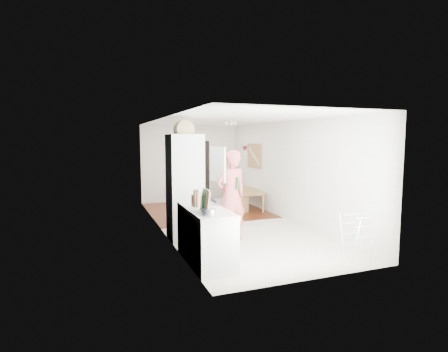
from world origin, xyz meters
TOP-DOWN VIEW (x-y plane):
  - room_shell at (0.00, 0.00)m, footprint 3.20×7.00m
  - floor at (0.00, 0.00)m, footprint 3.20×7.00m
  - wood_floor_overlay at (0.00, 1.85)m, footprint 3.20×3.30m
  - sage_wall_panel at (-1.59, -2.00)m, footprint 0.02×3.00m
  - tile_splashback at (-1.59, -2.55)m, footprint 0.02×1.90m
  - doorway_recess at (0.20, 3.48)m, footprint 0.90×0.04m
  - base_cabinet at (-1.30, -2.55)m, footprint 0.60×0.90m
  - worktop at (-1.30, -2.55)m, footprint 0.62×0.92m
  - range_cooker at (-1.30, -1.80)m, footprint 0.60×0.60m
  - cooker_top at (-1.30, -1.80)m, footprint 0.60×0.60m
  - fridge_housing at (-1.27, -0.78)m, footprint 0.66×0.66m
  - fridge_door at (-0.66, -1.08)m, footprint 0.14×0.56m
  - fridge_interior at (-0.96, -0.78)m, footprint 0.02×0.52m
  - pinboard at (1.58, 1.90)m, footprint 0.03×0.90m
  - pinboard_frame at (1.57, 1.90)m, footprint 0.00×0.94m
  - wall_sconce at (1.54, 2.55)m, footprint 0.18×0.18m
  - person at (-0.43, -1.22)m, footprint 0.87×0.64m
  - dining_table at (1.15, 1.71)m, footprint 0.92×1.45m
  - dining_chair at (0.77, 1.25)m, footprint 0.53×0.53m
  - stool at (-0.12, 0.25)m, footprint 0.34×0.34m
  - grey_drape at (-0.11, 0.22)m, footprint 0.39×0.39m
  - drying_rack at (1.16, -3.06)m, footprint 0.41×0.37m
  - bread_bin at (-1.29, -0.83)m, footprint 0.40×0.38m
  - red_casserole at (-1.28, -1.85)m, footprint 0.31×0.31m
  - steel_pan at (-1.41, -2.80)m, footprint 0.23×0.23m
  - held_bottle at (-0.35, -1.35)m, footprint 0.05×0.05m
  - bottle_a at (-1.43, -2.58)m, footprint 0.07×0.07m
  - bottle_b at (-1.36, -2.47)m, footprint 0.07×0.07m
  - bottle_c at (-1.40, -2.54)m, footprint 0.10×0.10m
  - pepper_mill_front at (-1.41, -2.02)m, footprint 0.06×0.06m
  - pepper_mill_back at (-1.39, -2.14)m, footprint 0.07×0.07m
  - chopping_boards at (-1.41, -2.60)m, footprint 0.07×0.28m

SIDE VIEW (x-z plane):
  - floor at x=0.00m, z-range -0.01..0.01m
  - wood_floor_overlay at x=0.00m, z-range 0.00..0.01m
  - stool at x=-0.12m, z-range 0.00..0.42m
  - dining_table at x=1.15m, z-range 0.00..0.48m
  - drying_rack at x=1.16m, z-range 0.00..0.78m
  - base_cabinet at x=-1.30m, z-range 0.00..0.86m
  - range_cooker at x=-1.30m, z-range 0.00..0.88m
  - dining_chair at x=0.77m, z-range 0.00..1.00m
  - grey_drape at x=-0.11m, z-range 0.42..0.59m
  - worktop at x=-1.30m, z-range 0.86..0.92m
  - cooker_top at x=-1.30m, z-range 0.88..0.92m
  - steel_pan at x=-1.41m, z-range 0.92..1.02m
  - doorway_recess at x=0.20m, z-range 0.00..2.00m
  - red_casserole at x=-1.28m, z-range 0.92..1.09m
  - pepper_mill_front at x=-1.41m, z-range 0.92..1.15m
  - bottle_c at x=-1.40m, z-range 0.92..1.16m
  - pepper_mill_back at x=-1.39m, z-range 0.92..1.16m
  - bottle_b at x=-1.36m, z-range 0.92..1.18m
  - bottle_a at x=-1.43m, z-range 0.92..1.20m
  - fridge_housing at x=-1.27m, z-range 0.00..2.15m
  - person at x=-0.43m, z-range 0.00..2.17m
  - chopping_boards at x=-1.41m, z-range 0.92..1.29m
  - tile_splashback at x=-1.59m, z-range 0.90..1.40m
  - held_bottle at x=-0.35m, z-range 1.06..1.31m
  - room_shell at x=0.00m, z-range 0.00..2.50m
  - fridge_door at x=-0.66m, z-range 1.20..1.90m
  - fridge_interior at x=-0.96m, z-range 1.22..1.88m
  - pinboard at x=1.58m, z-range 1.20..1.90m
  - pinboard_frame at x=1.57m, z-range 1.18..1.92m
  - wall_sconce at x=1.54m, z-range 1.67..1.83m
  - sage_wall_panel at x=-1.59m, z-range 1.20..2.50m
  - bread_bin at x=-1.29m, z-range 2.15..2.34m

